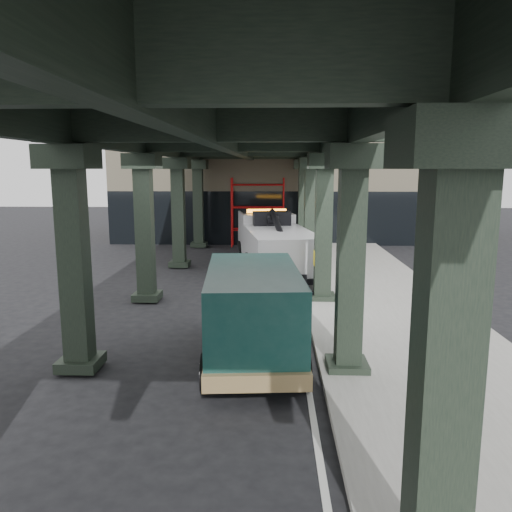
# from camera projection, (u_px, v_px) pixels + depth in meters

# --- Properties ---
(ground) EXTENTS (90.00, 90.00, 0.00)m
(ground) POSITION_uv_depth(u_px,v_px,m) (242.00, 319.00, 15.14)
(ground) COLOR black
(ground) RESTS_ON ground
(sidewalk) EXTENTS (5.00, 40.00, 0.15)m
(sidewalk) POSITION_uv_depth(u_px,v_px,m) (378.00, 301.00, 16.93)
(sidewalk) COLOR gray
(sidewalk) RESTS_ON ground
(lane_stripe) EXTENTS (0.12, 38.00, 0.01)m
(lane_stripe) POSITION_uv_depth(u_px,v_px,m) (295.00, 302.00, 17.04)
(lane_stripe) COLOR silver
(lane_stripe) RESTS_ON ground
(viaduct) EXTENTS (7.40, 32.00, 6.40)m
(viaduct) POSITION_uv_depth(u_px,v_px,m) (233.00, 139.00, 16.18)
(viaduct) COLOR black
(viaduct) RESTS_ON ground
(building) EXTENTS (22.00, 10.00, 8.00)m
(building) POSITION_uv_depth(u_px,v_px,m) (290.00, 176.00, 34.07)
(building) COLOR #C6B793
(building) RESTS_ON ground
(scaffolding) EXTENTS (3.08, 0.88, 4.00)m
(scaffolding) POSITION_uv_depth(u_px,v_px,m) (258.00, 210.00, 29.19)
(scaffolding) COLOR red
(scaffolding) RESTS_ON ground
(tow_truck) EXTENTS (3.65, 8.79, 2.80)m
(tow_truck) POSITION_uv_depth(u_px,v_px,m) (273.00, 242.00, 21.57)
(tow_truck) COLOR black
(tow_truck) RESTS_ON ground
(towed_van) EXTENTS (2.59, 5.72, 2.26)m
(towed_van) POSITION_uv_depth(u_px,v_px,m) (253.00, 310.00, 11.79)
(towed_van) COLOR #103C37
(towed_van) RESTS_ON ground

